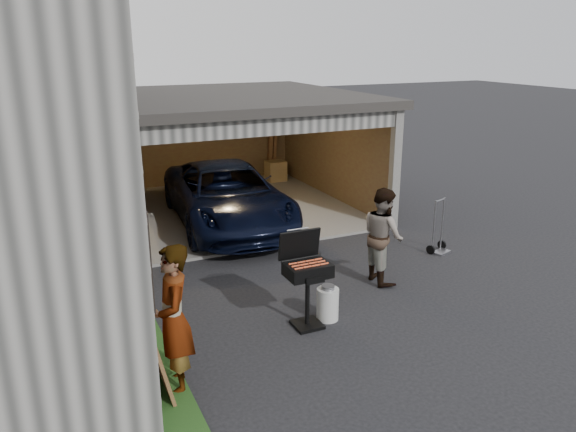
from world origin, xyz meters
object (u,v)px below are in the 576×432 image
object	(u,v)px
woman	(174,320)
plywood_panel	(156,356)
man	(383,235)
propane_tank	(328,304)
minivan	(227,198)
hand_truck	(439,242)
bbq_grill	(307,273)

from	to	relation	value
woman	plywood_panel	size ratio (longest dim) A/B	1.86
plywood_panel	man	bearing A→B (deg)	21.08
man	propane_tank	size ratio (longest dim) A/B	3.35
minivan	propane_tank	bearing A→B (deg)	-85.61
hand_truck	minivan	bearing A→B (deg)	116.50
woman	hand_truck	distance (m)	6.47
minivan	plywood_panel	size ratio (longest dim) A/B	4.88
woman	propane_tank	size ratio (longest dim) A/B	3.69
propane_tank	hand_truck	distance (m)	3.77
woman	bbq_grill	xyz separation A→B (m)	(2.16, 0.77, -0.08)
bbq_grill	propane_tank	bearing A→B (deg)	4.83
bbq_grill	minivan	bearing A→B (deg)	84.76
hand_truck	bbq_grill	bearing A→B (deg)	-175.96
minivan	woman	size ratio (longest dim) A/B	2.63
man	propane_tank	world-z (taller)	man
bbq_grill	man	bearing A→B (deg)	25.33
propane_tank	man	bearing A→B (deg)	29.58
bbq_grill	hand_truck	bearing A→B (deg)	22.80
bbq_grill	propane_tank	size ratio (longest dim) A/B	2.85
minivan	plywood_panel	distance (m)	6.37
woman	propane_tank	xyz separation A→B (m)	(2.55, 0.80, -0.69)
minivan	woman	distance (m)	6.28
man	plywood_panel	xyz separation A→B (m)	(-4.37, -1.68, -0.35)
woman	bbq_grill	size ratio (longest dim) A/B	1.30
woman	bbq_grill	bearing A→B (deg)	118.01
bbq_grill	propane_tank	xyz separation A→B (m)	(0.38, 0.03, -0.61)
minivan	bbq_grill	bearing A→B (deg)	-90.06
hand_truck	propane_tank	bearing A→B (deg)	-174.15
man	bbq_grill	bearing A→B (deg)	119.97
propane_tank	bbq_grill	bearing A→B (deg)	-175.17
minivan	bbq_grill	size ratio (longest dim) A/B	3.42
man	plywood_panel	world-z (taller)	man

